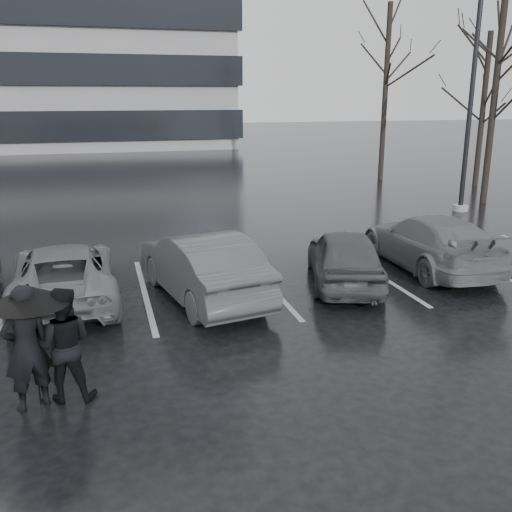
{
  "coord_description": "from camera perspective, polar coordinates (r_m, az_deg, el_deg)",
  "views": [
    {
      "loc": [
        -2.99,
        -9.6,
        4.21
      ],
      "look_at": [
        -0.06,
        1.0,
        1.1
      ],
      "focal_mm": 40.0,
      "sensor_mm": 36.0,
      "label": 1
    }
  ],
  "objects": [
    {
      "name": "tree_north",
      "position": [
        30.06,
        12.79,
        15.5
      ],
      "size": [
        0.26,
        0.26,
        8.5
      ],
      "primitive_type": "cylinder",
      "color": "black",
      "rests_on": "ground"
    },
    {
      "name": "lamp_post",
      "position": [
        22.54,
        20.85,
        15.88
      ],
      "size": [
        0.55,
        0.55,
        10.12
      ],
      "rotation": [
        0.0,
        0.0,
        0.33
      ],
      "color": "gray",
      "rests_on": "ground"
    },
    {
      "name": "umbrella",
      "position": [
        8.23,
        -21.8,
        -3.67
      ],
      "size": [
        1.06,
        1.06,
        1.79
      ],
      "color": "black",
      "rests_on": "ground"
    },
    {
      "name": "tree_east",
      "position": [
        24.68,
        22.71,
        14.14
      ],
      "size": [
        0.26,
        0.26,
        8.0
      ],
      "primitive_type": "cylinder",
      "color": "black",
      "rests_on": "ground"
    },
    {
      "name": "car_west_a",
      "position": [
        12.17,
        -5.41,
        -0.95
      ],
      "size": [
        2.35,
        4.59,
        1.44
      ],
      "primitive_type": "imported",
      "rotation": [
        0.0,
        0.0,
        3.34
      ],
      "color": "#2B2B2D",
      "rests_on": "ground"
    },
    {
      "name": "tree_ne",
      "position": [
        29.38,
        21.73,
        13.33
      ],
      "size": [
        0.26,
        0.26,
        7.0
      ],
      "primitive_type": "cylinder",
      "color": "black",
      "rests_on": "ground"
    },
    {
      "name": "stall_stripes",
      "position": [
        13.0,
        -4.91,
        -3.16
      ],
      "size": [
        19.72,
        5.0,
        0.0
      ],
      "color": "#A5A5A7",
      "rests_on": "ground"
    },
    {
      "name": "car_east",
      "position": [
        14.9,
        17.03,
        1.37
      ],
      "size": [
        2.03,
        4.73,
        1.36
      ],
      "primitive_type": "imported",
      "rotation": [
        0.0,
        0.0,
        3.11
      ],
      "color": "#49494C",
      "rests_on": "ground"
    },
    {
      "name": "car_main",
      "position": [
        13.2,
        8.88,
        -0.06
      ],
      "size": [
        2.59,
        4.09,
        1.3
      ],
      "primitive_type": "imported",
      "rotation": [
        0.0,
        0.0,
        2.84
      ],
      "color": "black",
      "rests_on": "ground"
    },
    {
      "name": "car_west_b",
      "position": [
        12.6,
        -18.64,
        -1.63
      ],
      "size": [
        2.2,
        4.52,
        1.24
      ],
      "primitive_type": "imported",
      "rotation": [
        0.0,
        0.0,
        3.17
      ],
      "color": "#49494C",
      "rests_on": "ground"
    },
    {
      "name": "pedestrian_right",
      "position": [
        8.54,
        -18.68,
        -8.37
      ],
      "size": [
        0.89,
        0.74,
        1.68
      ],
      "primitive_type": "imported",
      "rotation": [
        0.0,
        0.0,
        3.01
      ],
      "color": "black",
      "rests_on": "ground"
    },
    {
      "name": "ground",
      "position": [
        10.9,
        1.72,
        -6.93
      ],
      "size": [
        160.0,
        160.0,
        0.0
      ],
      "primitive_type": "plane",
      "color": "black",
      "rests_on": "ground"
    },
    {
      "name": "pedestrian_left",
      "position": [
        8.44,
        -21.96,
        -8.51
      ],
      "size": [
        0.78,
        0.69,
        1.81
      ],
      "primitive_type": "imported",
      "rotation": [
        0.0,
        0.0,
        3.61
      ],
      "color": "black",
      "rests_on": "ground"
    }
  ]
}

